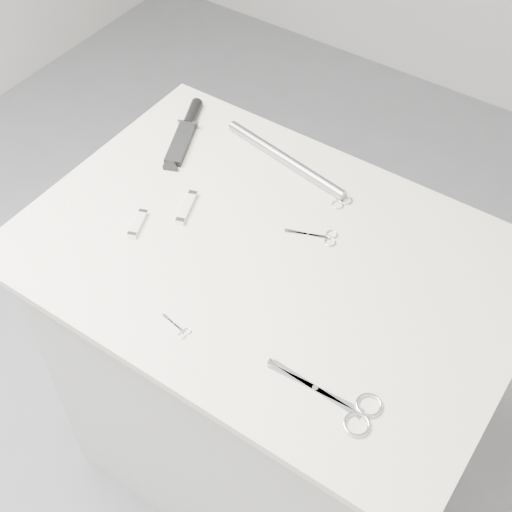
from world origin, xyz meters
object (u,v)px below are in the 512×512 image
Objects in this scene: large_shears at (345,405)px; sheathed_knife at (186,130)px; pocket_knife_b at (138,224)px; embroidery_scissors_a at (320,236)px; embroidery_scissors_b at (336,196)px; metal_rail at (285,159)px; pocket_knife_a at (187,207)px; tiny_scissors at (179,328)px; plinth at (268,379)px.

sheathed_knife reaches higher than large_shears.
sheathed_knife is at bearing -1.06° from pocket_knife_b.
embroidery_scissors_a is at bearing 126.68° from large_shears.
embroidery_scissors_b is 1.52× the size of pocket_knife_b.
metal_rail is at bearing -168.94° from embroidery_scissors_b.
embroidery_scissors_a is at bearing -91.10° from pocket_knife_a.
sheathed_knife is at bearing 136.38° from tiny_scissors.
large_shears is (0.29, -0.21, 0.47)m from plinth.
pocket_knife_a reaches higher than pocket_knife_b.
embroidery_scissors_a is 0.29m from pocket_knife_a.
embroidery_scissors_b is at bearing -64.50° from pocket_knife_b.
large_shears is 0.78m from sheathed_knife.
pocket_knife_a reaches higher than large_shears.
embroidery_scissors_b is at bearing 91.97° from tiny_scissors.
tiny_scissors is at bearing -166.49° from sheathed_knife.
pocket_knife_b is at bearing -161.86° from plinth.
sheathed_knife is 0.31m from pocket_knife_b.
plinth is 4.38× the size of large_shears.
large_shears is 1.78× the size of embroidery_scissors_b.
embroidery_scissors_b is 0.34× the size of metal_rail.
metal_rail reaches higher than pocket_knife_a.
large_shears reaches higher than plinth.
metal_rail reaches higher than plinth.
pocket_knife_a is 0.26m from metal_rail.
sheathed_knife is (-0.43, 0.11, 0.01)m from embroidery_scissors_a.
metal_rail is (-0.15, 0.03, 0.01)m from embroidery_scissors_b.
pocket_knife_a is (-0.27, -0.09, 0.00)m from embroidery_scissors_a.
metal_rail is at bearing 131.63° from large_shears.
metal_rail is (-0.18, 0.15, 0.01)m from embroidery_scissors_a.
pocket_knife_b is 0.22× the size of metal_rail.
pocket_knife_a is at bearing 178.53° from plinth.
plinth is 7.80× the size of embroidery_scissors_b.
large_shears is 0.57m from pocket_knife_b.
tiny_scissors is at bearing -174.81° from large_shears.
large_shears is 0.33m from tiny_scissors.
pocket_knife_b is (-0.29, -0.30, 0.00)m from embroidery_scissors_b.
large_shears is 2.15× the size of pocket_knife_a.
embroidery_scissors_b is 0.46m from tiny_scissors.
metal_rail is (0.25, 0.04, 0.00)m from sheathed_knife.
metal_rail is at bearing 119.19° from embroidery_scissors_a.
embroidery_scissors_b is 0.42m from pocket_knife_b.
plinth is 0.53m from tiny_scissors.
embroidery_scissors_b is at bearing 83.70° from plinth.
large_shears is at bearing -36.06° from plinth.
tiny_scissors is at bearing -164.15° from pocket_knife_a.
pocket_knife_b is at bearing -111.06° from embroidery_scissors_b.
plinth is at bearing -63.16° from metal_rail.
pocket_knife_a is at bearing -164.87° from sheathed_knife.
embroidery_scissors_a is at bearing -39.69° from metal_rail.
plinth is 0.52m from pocket_knife_a.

